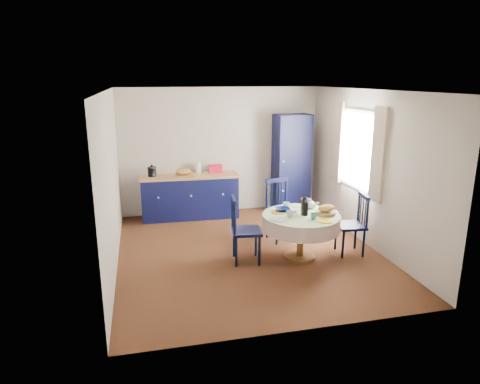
# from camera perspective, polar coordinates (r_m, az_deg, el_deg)

# --- Properties ---
(floor) EXTENTS (4.50, 4.50, 0.00)m
(floor) POSITION_cam_1_polar(r_m,az_deg,el_deg) (6.86, 1.06, -7.95)
(floor) COLOR black
(floor) RESTS_ON ground
(ceiling) EXTENTS (4.50, 4.50, 0.00)m
(ceiling) POSITION_cam_1_polar(r_m,az_deg,el_deg) (6.31, 1.17, 13.42)
(ceiling) COLOR white
(ceiling) RESTS_ON wall_back
(wall_back) EXTENTS (4.00, 0.02, 2.50)m
(wall_back) POSITION_cam_1_polar(r_m,az_deg,el_deg) (8.63, -2.58, 5.51)
(wall_back) COLOR beige
(wall_back) RESTS_ON floor
(wall_left) EXTENTS (0.02, 4.50, 2.50)m
(wall_left) POSITION_cam_1_polar(r_m,az_deg,el_deg) (6.30, -16.82, 1.27)
(wall_left) COLOR beige
(wall_left) RESTS_ON floor
(wall_right) EXTENTS (0.02, 4.50, 2.50)m
(wall_right) POSITION_cam_1_polar(r_m,az_deg,el_deg) (7.22, 16.71, 2.99)
(wall_right) COLOR beige
(wall_right) RESTS_ON floor
(window) EXTENTS (0.10, 1.74, 1.45)m
(window) POSITION_cam_1_polar(r_m,az_deg,el_deg) (7.41, 15.41, 5.54)
(window) COLOR white
(window) RESTS_ON wall_right
(kitchen_counter) EXTENTS (1.93, 0.65, 1.09)m
(kitchen_counter) POSITION_cam_1_polar(r_m,az_deg,el_deg) (8.43, -6.71, -0.44)
(kitchen_counter) COLOR black
(kitchen_counter) RESTS_ON floor
(pantry_cabinet) EXTENTS (0.71, 0.52, 1.97)m
(pantry_cabinet) POSITION_cam_1_polar(r_m,az_deg,el_deg) (8.76, 6.86, 3.81)
(pantry_cabinet) COLOR black
(pantry_cabinet) RESTS_ON floor
(dining_table) EXTENTS (1.17, 1.16, 0.98)m
(dining_table) POSITION_cam_1_polar(r_m,az_deg,el_deg) (6.48, 8.23, -3.99)
(dining_table) COLOR brown
(dining_table) RESTS_ON floor
(chair_left) EXTENTS (0.48, 0.49, 1.00)m
(chair_left) POSITION_cam_1_polar(r_m,az_deg,el_deg) (6.34, 0.48, -5.01)
(chair_left) COLOR black
(chair_left) RESTS_ON floor
(chair_far) EXTENTS (0.53, 0.52, 1.03)m
(chair_far) POSITION_cam_1_polar(r_m,az_deg,el_deg) (7.26, 5.42, -2.32)
(chair_far) COLOR black
(chair_far) RESTS_ON floor
(chair_right) EXTENTS (0.46, 0.47, 0.96)m
(chair_right) POSITION_cam_1_polar(r_m,az_deg,el_deg) (6.87, 14.85, -4.12)
(chair_right) COLOR black
(chair_right) RESTS_ON floor
(mug_a) EXTENTS (0.11, 0.11, 0.09)m
(mug_a) POSITION_cam_1_polar(r_m,az_deg,el_deg) (6.33, 6.66, -2.89)
(mug_a) COLOR silver
(mug_a) RESTS_ON dining_table
(mug_b) EXTENTS (0.10, 0.10, 0.09)m
(mug_b) POSITION_cam_1_polar(r_m,az_deg,el_deg) (6.25, 9.78, -3.21)
(mug_b) COLOR #287161
(mug_b) RESTS_ON dining_table
(mug_c) EXTENTS (0.12, 0.12, 0.10)m
(mug_c) POSITION_cam_1_polar(r_m,az_deg,el_deg) (6.77, 9.57, -1.75)
(mug_c) COLOR black
(mug_c) RESTS_ON dining_table
(mug_d) EXTENTS (0.11, 0.11, 0.10)m
(mug_d) POSITION_cam_1_polar(r_m,az_deg,el_deg) (6.69, 6.21, -1.81)
(mug_d) COLOR silver
(mug_d) RESTS_ON dining_table
(cobalt_bowl) EXTENTS (0.23, 0.23, 0.06)m
(cobalt_bowl) POSITION_cam_1_polar(r_m,az_deg,el_deg) (6.56, 5.66, -2.34)
(cobalt_bowl) COLOR navy
(cobalt_bowl) RESTS_ON dining_table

